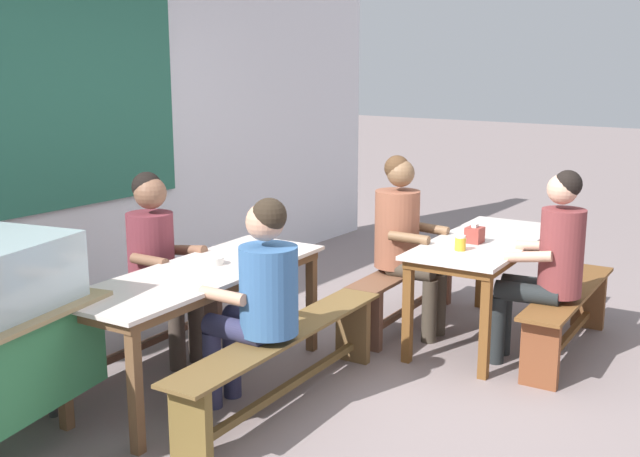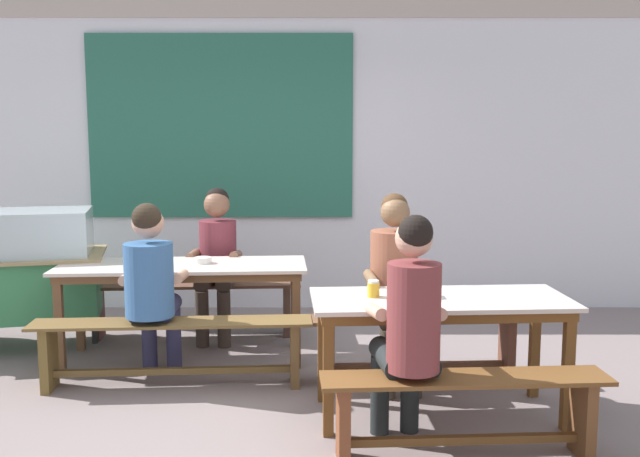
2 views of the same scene
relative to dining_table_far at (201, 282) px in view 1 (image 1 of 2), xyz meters
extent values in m
plane|color=gray|center=(0.71, -0.95, -0.68)|extent=(40.00, 40.00, 0.00)
cube|color=white|center=(0.71, 1.69, 0.75)|extent=(7.44, 0.12, 2.85)
cube|color=#2B6853|center=(0.09, 1.60, 1.14)|extent=(2.57, 0.03, 1.77)
cube|color=silver|center=(0.00, 0.00, 0.06)|extent=(1.93, 0.78, 0.02)
cube|color=brown|center=(0.00, 0.00, 0.02)|extent=(1.85, 0.71, 0.06)
cube|color=brown|center=(0.85, 0.32, -0.34)|extent=(0.06, 0.06, 0.67)
cube|color=brown|center=(0.88, -0.21, -0.34)|extent=(0.06, 0.06, 0.67)
cube|color=brown|center=(-0.88, 0.21, -0.34)|extent=(0.06, 0.06, 0.67)
cube|color=brown|center=(-0.85, -0.32, -0.34)|extent=(0.06, 0.06, 0.67)
cube|color=silver|center=(1.80, -1.11, 0.06)|extent=(1.61, 0.76, 0.03)
cube|color=brown|center=(1.80, -1.11, 0.02)|extent=(1.53, 0.69, 0.06)
cube|color=brown|center=(2.49, -0.79, -0.34)|extent=(0.06, 0.06, 0.67)
cube|color=brown|center=(2.52, -1.34, -0.34)|extent=(0.06, 0.06, 0.67)
cube|color=brown|center=(1.07, -0.88, -0.34)|extent=(0.06, 0.06, 0.67)
cube|color=brown|center=(1.11, -1.42, -0.34)|extent=(0.06, 0.06, 0.67)
cube|color=brown|center=(-0.04, 0.61, -0.22)|extent=(1.87, 0.38, 0.03)
cube|color=brown|center=(0.77, 0.67, -0.46)|extent=(0.07, 0.23, 0.44)
cube|color=brown|center=(-0.85, 0.56, -0.46)|extent=(0.07, 0.23, 0.44)
cube|color=brown|center=(-0.04, 0.61, -0.57)|extent=(1.58, 0.14, 0.04)
cube|color=brown|center=(0.04, -0.61, -0.22)|extent=(1.94, 0.40, 0.02)
cube|color=brown|center=(0.88, -0.56, -0.45)|extent=(0.08, 0.24, 0.45)
cube|color=brown|center=(-0.80, -0.67, -0.45)|extent=(0.08, 0.24, 0.45)
cube|color=brown|center=(0.04, -0.61, -0.57)|extent=(1.64, 0.15, 0.04)
cube|color=brown|center=(1.76, -0.49, -0.22)|extent=(1.53, 0.35, 0.03)
cube|color=brown|center=(2.40, -0.45, -0.46)|extent=(0.07, 0.22, 0.44)
cube|color=brown|center=(1.12, -0.53, -0.46)|extent=(0.07, 0.22, 0.44)
cube|color=brown|center=(1.76, -0.49, -0.57)|extent=(1.24, 0.12, 0.04)
cube|color=brown|center=(1.83, -1.72, -0.22)|extent=(1.56, 0.37, 0.02)
cube|color=brown|center=(2.48, -1.68, -0.46)|extent=(0.07, 0.24, 0.44)
cube|color=brown|center=(1.18, -1.76, -0.46)|extent=(0.07, 0.24, 0.44)
cube|color=brown|center=(1.83, -1.72, -0.57)|extent=(1.27, 0.12, 0.04)
cylinder|color=#333333|center=(-0.83, 0.41, -0.54)|extent=(0.05, 0.05, 0.27)
cylinder|color=#3F3F3F|center=(-0.60, 0.46, -0.02)|extent=(0.19, 0.70, 0.04)
cylinder|color=#212527|center=(1.59, -1.35, -0.44)|extent=(0.11, 0.11, 0.47)
cylinder|color=#212527|center=(1.41, -1.38, -0.44)|extent=(0.11, 0.11, 0.47)
cylinder|color=#212527|center=(1.61, -1.54, -0.16)|extent=(0.19, 0.43, 0.13)
cylinder|color=#212527|center=(1.43, -1.56, -0.16)|extent=(0.19, 0.43, 0.13)
cylinder|color=brown|center=(1.55, -1.74, 0.12)|extent=(0.28, 0.28, 0.57)
sphere|color=tan|center=(1.55, -1.72, 0.53)|extent=(0.20, 0.20, 0.20)
sphere|color=black|center=(1.55, -1.75, 0.57)|extent=(0.18, 0.18, 0.18)
cylinder|color=tan|center=(1.68, -1.54, 0.11)|extent=(0.11, 0.31, 0.09)
cylinder|color=tan|center=(1.36, -1.58, 0.11)|extent=(0.11, 0.31, 0.11)
cylinder|color=#43392E|center=(1.51, -0.82, -0.44)|extent=(0.11, 0.11, 0.47)
cylinder|color=#43392E|center=(1.69, -0.81, -0.44)|extent=(0.11, 0.11, 0.47)
cylinder|color=#43392E|center=(1.50, -0.66, -0.16)|extent=(0.16, 0.36, 0.13)
cylinder|color=#43392E|center=(1.67, -0.65, -0.16)|extent=(0.16, 0.36, 0.13)
cylinder|color=brown|center=(1.57, -0.50, 0.12)|extent=(0.33, 0.33, 0.57)
sphere|color=brown|center=(1.57, -0.52, 0.53)|extent=(0.20, 0.20, 0.20)
sphere|color=#4C331E|center=(1.57, -0.49, 0.57)|extent=(0.19, 0.19, 0.19)
cylinder|color=brown|center=(1.40, -0.69, 0.11)|extent=(0.09, 0.31, 0.07)
cylinder|color=brown|center=(1.77, -0.67, 0.11)|extent=(0.09, 0.31, 0.08)
cylinder|color=#303153|center=(-0.03, -0.27, -0.44)|extent=(0.11, 0.11, 0.47)
cylinder|color=#303153|center=(-0.21, -0.27, -0.44)|extent=(0.11, 0.11, 0.47)
cylinder|color=#303153|center=(-0.02, -0.44, -0.16)|extent=(0.14, 0.40, 0.13)
cylinder|color=#303153|center=(-0.20, -0.45, -0.16)|extent=(0.14, 0.40, 0.13)
cylinder|color=#38649A|center=(-0.11, -0.62, 0.08)|extent=(0.33, 0.33, 0.51)
sphere|color=tan|center=(-0.11, -0.60, 0.47)|extent=(0.22, 0.22, 0.22)
sphere|color=#2D2319|center=(-0.11, -0.63, 0.51)|extent=(0.20, 0.20, 0.20)
cylinder|color=tan|center=(0.07, -0.44, 0.07)|extent=(0.08, 0.31, 0.09)
cylinder|color=tan|center=(-0.30, -0.45, 0.07)|extent=(0.08, 0.30, 0.07)
cylinder|color=#43362E|center=(0.09, 0.32, -0.44)|extent=(0.11, 0.11, 0.47)
cylinder|color=#43362E|center=(0.27, 0.31, -0.44)|extent=(0.11, 0.11, 0.47)
cylinder|color=#43362E|center=(0.09, 0.47, -0.16)|extent=(0.14, 0.35, 0.13)
cylinder|color=#43362E|center=(0.27, 0.47, -0.16)|extent=(0.14, 0.35, 0.13)
cylinder|color=brown|center=(0.18, 0.63, 0.08)|extent=(0.32, 0.32, 0.50)
sphere|color=brown|center=(0.18, 0.61, 0.47)|extent=(0.22, 0.22, 0.22)
sphere|color=black|center=(0.18, 0.64, 0.51)|extent=(0.20, 0.20, 0.20)
cylinder|color=brown|center=(0.00, 0.45, 0.07)|extent=(0.08, 0.30, 0.08)
cylinder|color=brown|center=(0.36, 0.45, 0.07)|extent=(0.08, 0.31, 0.11)
cube|color=brown|center=(1.65, -1.08, 0.13)|extent=(0.12, 0.11, 0.11)
cube|color=white|center=(1.65, -1.08, 0.20)|extent=(0.05, 0.03, 0.02)
cylinder|color=gold|center=(1.39, -1.10, 0.12)|extent=(0.07, 0.07, 0.09)
cylinder|color=white|center=(1.39, -1.10, 0.17)|extent=(0.07, 0.07, 0.02)
cylinder|color=silver|center=(0.15, 0.03, 0.10)|extent=(0.13, 0.13, 0.05)
camera|label=1|loc=(-3.39, -3.26, 1.36)|focal=43.90mm
camera|label=2|loc=(1.06, -5.34, 1.07)|focal=39.63mm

